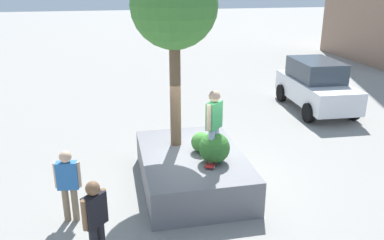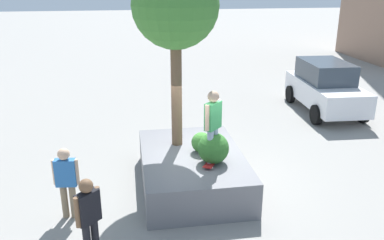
{
  "view_description": "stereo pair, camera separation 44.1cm",
  "coord_description": "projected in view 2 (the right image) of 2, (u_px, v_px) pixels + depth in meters",
  "views": [
    {
      "loc": [
        9.05,
        -2.29,
        5.07
      ],
      "look_at": [
        0.01,
        -0.38,
        1.78
      ],
      "focal_mm": 37.49,
      "sensor_mm": 36.0,
      "label": 1
    },
    {
      "loc": [
        9.13,
        -1.85,
        5.07
      ],
      "look_at": [
        0.01,
        -0.38,
        1.78
      ],
      "focal_mm": 37.49,
      "sensor_mm": 36.0,
      "label": 2
    }
  ],
  "objects": [
    {
      "name": "pedestrian_crossing",
      "position": [
        89.0,
        214.0,
        7.34
      ],
      "size": [
        0.45,
        0.46,
        1.69
      ],
      "color": "black",
      "rests_on": "ground"
    },
    {
      "name": "hedge_clump",
      "position": [
        201.0,
        142.0,
        10.13
      ],
      "size": [
        0.51,
        0.51,
        0.51
      ],
      "primitive_type": "sphere",
      "color": "#3D7A33",
      "rests_on": "planter_ledge"
    },
    {
      "name": "bystander_watching",
      "position": [
        66.0,
        178.0,
        8.68
      ],
      "size": [
        0.26,
        0.56,
        1.67
      ],
      "color": "#847056",
      "rests_on": "ground"
    },
    {
      "name": "ground_plane",
      "position": [
        206.0,
        183.0,
        10.47
      ],
      "size": [
        120.0,
        120.0,
        0.0
      ],
      "primitive_type": "plane",
      "color": "gray"
    },
    {
      "name": "plaza_tree",
      "position": [
        175.0,
        7.0,
        9.51
      ],
      "size": [
        2.11,
        2.11,
        4.63
      ],
      "color": "brown",
      "rests_on": "planter_ledge"
    },
    {
      "name": "police_car",
      "position": [
        325.0,
        87.0,
        15.79
      ],
      "size": [
        4.36,
        2.18,
        1.99
      ],
      "color": "white",
      "rests_on": "ground"
    },
    {
      "name": "skateboard",
      "position": [
        212.0,
        161.0,
        9.54
      ],
      "size": [
        0.79,
        0.59,
        0.07
      ],
      "color": "#A51E1E",
      "rests_on": "planter_ledge"
    },
    {
      "name": "skateboarder",
      "position": [
        213.0,
        122.0,
        9.2
      ],
      "size": [
        0.47,
        0.46,
        1.73
      ],
      "color": "#8C9EB7",
      "rests_on": "skateboard"
    },
    {
      "name": "planter_ledge",
      "position": [
        192.0,
        169.0,
        10.25
      ],
      "size": [
        3.69,
        2.52,
        0.88
      ],
      "primitive_type": "cube",
      "color": "slate",
      "rests_on": "ground"
    },
    {
      "name": "boxwood_shrub",
      "position": [
        213.0,
        148.0,
        9.49
      ],
      "size": [
        0.75,
        0.75,
        0.75
      ],
      "primitive_type": "sphere",
      "color": "#2D6628",
      "rests_on": "planter_ledge"
    }
  ]
}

